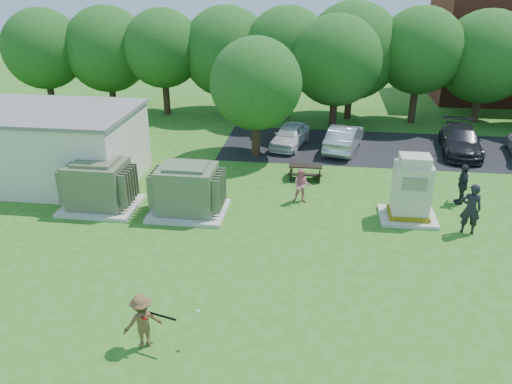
# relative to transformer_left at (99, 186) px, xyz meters

# --- Properties ---
(ground) EXTENTS (120.00, 120.00, 0.00)m
(ground) POSITION_rel_transformer_left_xyz_m (6.50, -4.50, -0.97)
(ground) COLOR #2D6619
(ground) RESTS_ON ground
(service_building) EXTENTS (10.00, 5.00, 3.20)m
(service_building) POSITION_rel_transformer_left_xyz_m (-4.50, 2.50, 0.63)
(service_building) COLOR beige
(service_building) RESTS_ON ground
(service_building_roof) EXTENTS (10.20, 5.20, 0.15)m
(service_building_roof) POSITION_rel_transformer_left_xyz_m (-4.50, 2.50, 2.31)
(service_building_roof) COLOR slate
(service_building_roof) RESTS_ON service_building
(parking_strip) EXTENTS (20.00, 6.00, 0.01)m
(parking_strip) POSITION_rel_transformer_left_xyz_m (13.50, 9.00, -0.96)
(parking_strip) COLOR #232326
(parking_strip) RESTS_ON ground
(transformer_left) EXTENTS (3.00, 2.40, 2.07)m
(transformer_left) POSITION_rel_transformer_left_xyz_m (0.00, 0.00, 0.00)
(transformer_left) COLOR beige
(transformer_left) RESTS_ON ground
(transformer_right) EXTENTS (3.00, 2.40, 2.07)m
(transformer_right) POSITION_rel_transformer_left_xyz_m (3.70, 0.00, 0.00)
(transformer_right) COLOR beige
(transformer_right) RESTS_ON ground
(generator_cabinet) EXTENTS (2.16, 1.77, 2.64)m
(generator_cabinet) POSITION_rel_transformer_left_xyz_m (12.37, 0.62, 0.18)
(generator_cabinet) COLOR beige
(generator_cabinet) RESTS_ON ground
(picnic_table) EXTENTS (1.53, 1.15, 0.66)m
(picnic_table) POSITION_rel_transformer_left_xyz_m (8.20, 4.22, -0.56)
(picnic_table) COLOR black
(picnic_table) RESTS_ON ground
(batter) EXTENTS (1.15, 1.01, 1.55)m
(batter) POSITION_rel_transformer_left_xyz_m (4.52, -7.70, -0.20)
(batter) COLOR brown
(batter) RESTS_ON ground
(person_by_generator) EXTENTS (0.79, 0.58, 1.98)m
(person_by_generator) POSITION_rel_transformer_left_xyz_m (14.40, -0.26, 0.02)
(person_by_generator) COLOR black
(person_by_generator) RESTS_ON ground
(person_at_picnic) EXTENTS (0.74, 0.59, 1.48)m
(person_at_picnic) POSITION_rel_transformer_left_xyz_m (8.14, 1.59, -0.23)
(person_at_picnic) COLOR pink
(person_at_picnic) RESTS_ON ground
(person_walking_right) EXTENTS (0.46, 1.02, 1.71)m
(person_walking_right) POSITION_rel_transformer_left_xyz_m (14.74, 2.39, -0.11)
(person_walking_right) COLOR #27272D
(person_walking_right) RESTS_ON ground
(car_white) EXTENTS (2.28, 3.91, 1.25)m
(car_white) POSITION_rel_transformer_left_xyz_m (7.16, 8.73, -0.34)
(car_white) COLOR silver
(car_white) RESTS_ON ground
(car_silver_a) EXTENTS (2.35, 4.36, 1.37)m
(car_silver_a) POSITION_rel_transformer_left_xyz_m (10.08, 8.52, -0.29)
(car_silver_a) COLOR #B8B8BD
(car_silver_a) RESTS_ON ground
(car_dark) EXTENTS (2.43, 4.90, 1.37)m
(car_dark) POSITION_rel_transformer_left_xyz_m (16.20, 8.89, -0.29)
(car_dark) COLOR black
(car_dark) RESTS_ON ground
(batting_equipment) EXTENTS (1.48, 0.49, 0.13)m
(batting_equipment) POSITION_rel_transformer_left_xyz_m (5.11, -7.71, 0.05)
(batting_equipment) COLOR black
(batting_equipment) RESTS_ON ground
(tree_row) EXTENTS (41.30, 13.30, 7.30)m
(tree_row) POSITION_rel_transformer_left_xyz_m (8.25, 14.00, 3.18)
(tree_row) COLOR #47301E
(tree_row) RESTS_ON ground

